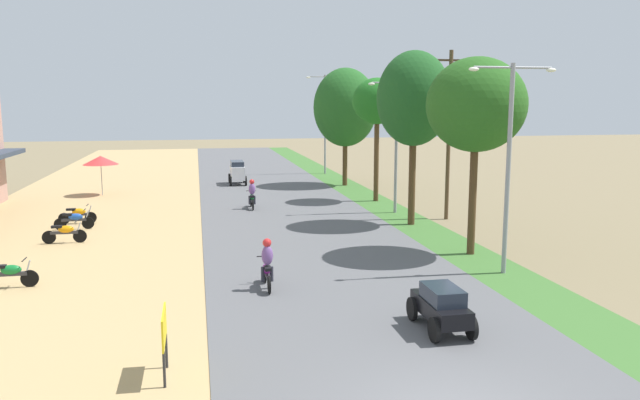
{
  "coord_description": "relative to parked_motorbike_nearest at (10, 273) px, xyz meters",
  "views": [
    {
      "loc": [
        -4.63,
        -9.99,
        6.01
      ],
      "look_at": [
        0.4,
        15.2,
        1.9
      ],
      "focal_mm": 34.74,
      "sensor_mm": 36.0,
      "label": 1
    }
  ],
  "objects": [
    {
      "name": "streetlamp_mid",
      "position": [
        16.45,
        10.68,
        3.62
      ],
      "size": [
        3.16,
        0.2,
        7.06
      ],
      "color": "gray",
      "rests_on": "median_strip"
    },
    {
      "name": "car_sedan_black",
      "position": [
        12.16,
        -6.25,
        0.19
      ],
      "size": [
        1.1,
        2.26,
        1.19
      ],
      "color": "black",
      "rests_on": "road_strip"
    },
    {
      "name": "parked_motorbike_fourth",
      "position": [
        0.21,
        10.77,
        0.0
      ],
      "size": [
        1.8,
        0.54,
        0.94
      ],
      "color": "black",
      "rests_on": "dirt_shoulder"
    },
    {
      "name": "vendor_umbrella",
      "position": [
        0.02,
        20.31,
        1.75
      ],
      "size": [
        2.2,
        2.2,
        2.52
      ],
      "color": "#99999E",
      "rests_on": "dirt_shoulder"
    },
    {
      "name": "median_tree_third",
      "position": [
        16.55,
        14.69,
        5.41
      ],
      "size": [
        2.92,
        2.92,
        7.33
      ],
      "color": "#4C351E",
      "rests_on": "median_strip"
    },
    {
      "name": "parked_motorbike_third",
      "position": [
        0.31,
        9.34,
        0.0
      ],
      "size": [
        1.8,
        0.54,
        0.94
      ],
      "color": "black",
      "rests_on": "dirt_shoulder"
    },
    {
      "name": "median_tree_second",
      "position": [
        16.2,
        7.41,
        5.55
      ],
      "size": [
        3.53,
        3.53,
        8.33
      ],
      "color": "#4C351E",
      "rests_on": "median_strip"
    },
    {
      "name": "streetlamp_far",
      "position": [
        16.45,
        29.29,
        4.14
      ],
      "size": [
        3.16,
        0.2,
        8.07
      ],
      "color": "gray",
      "rests_on": "median_strip"
    },
    {
      "name": "streetlamp_near",
      "position": [
        16.45,
        -1.47,
        3.7
      ],
      "size": [
        3.16,
        0.2,
        7.21
      ],
      "color": "gray",
      "rests_on": "median_strip"
    },
    {
      "name": "parked_motorbike_second",
      "position": [
        0.45,
        6.4,
        0.0
      ],
      "size": [
        1.8,
        0.54,
        0.94
      ],
      "color": "black",
      "rests_on": "dirt_shoulder"
    },
    {
      "name": "street_signboard",
      "position": [
        5.22,
        -7.7,
        0.55
      ],
      "size": [
        0.06,
        1.3,
        1.5
      ],
      "color": "#262628",
      "rests_on": "dirt_shoulder"
    },
    {
      "name": "motorbike_ahead_second",
      "position": [
        8.97,
        13.35,
        0.3
      ],
      "size": [
        0.54,
        1.8,
        1.66
      ],
      "color": "black",
      "rests_on": "road_strip"
    },
    {
      "name": "median_tree_fourth",
      "position": [
        16.37,
        21.9,
        5.02
      ],
      "size": [
        4.48,
        4.48,
        8.27
      ],
      "color": "#4C351E",
      "rests_on": "median_strip"
    },
    {
      "name": "utility_pole_near",
      "position": [
        18.54,
        8.63,
        3.89
      ],
      "size": [
        1.8,
        0.2,
        8.52
      ],
      "color": "brown",
      "rests_on": "ground"
    },
    {
      "name": "median_tree_nearest",
      "position": [
        16.5,
        1.31,
        5.3
      ],
      "size": [
        3.79,
        3.79,
        7.62
      ],
      "color": "#4C351E",
      "rests_on": "median_strip"
    },
    {
      "name": "motorbike_foreground_rider",
      "position": [
        8.11,
        -1.73,
        0.3
      ],
      "size": [
        0.54,
        1.8,
        1.66
      ],
      "color": "black",
      "rests_on": "road_strip"
    },
    {
      "name": "car_van_white",
      "position": [
        8.85,
        23.85,
        0.47
      ],
      "size": [
        1.19,
        2.41,
        1.67
      ],
      "color": "silver",
      "rests_on": "road_strip"
    },
    {
      "name": "parked_motorbike_nearest",
      "position": [
        0.0,
        0.0,
        0.0
      ],
      "size": [
        1.8,
        0.54,
        0.94
      ],
      "color": "black",
      "rests_on": "dirt_shoulder"
    }
  ]
}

